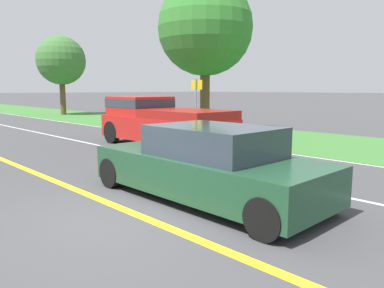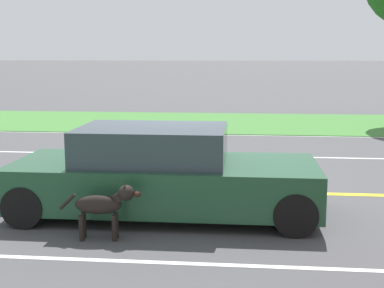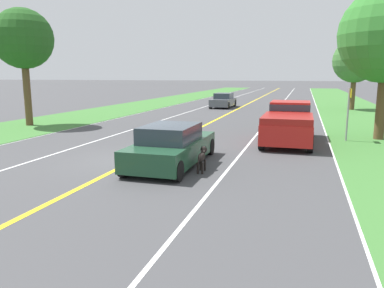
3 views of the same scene
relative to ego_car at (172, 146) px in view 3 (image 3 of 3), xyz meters
name	(u,v)px [view 3 (image 3 of 3)]	position (x,y,z in m)	size (l,w,h in m)	color
ground_plane	(134,161)	(-1.51, 0.18, -0.65)	(400.00, 400.00, 0.00)	#424244
centre_divider_line	(134,161)	(-1.51, 0.18, -0.65)	(0.18, 160.00, 0.01)	yellow
lane_edge_line_right	(342,175)	(5.49, 0.18, -0.65)	(0.14, 160.00, 0.01)	white
lane_dash_same_dir	(230,167)	(1.99, 0.18, -0.65)	(0.10, 160.00, 0.01)	white
lane_dash_oncoming	(52,155)	(-5.01, 0.18, -0.65)	(0.10, 160.00, 0.01)	white
ego_car	(172,146)	(0.00, 0.00, 0.00)	(1.93, 4.72, 1.40)	#1E472D
dog	(202,156)	(1.24, -0.60, -0.16)	(0.27, 1.13, 0.79)	black
pickup_truck	(289,122)	(3.63, 5.84, 0.27)	(2.13, 5.36, 1.78)	red
oncoming_car	(223,101)	(-3.12, 23.31, -0.01)	(1.82, 4.32, 1.36)	#51565B
roadside_tree_right_far	(355,61)	(8.34, 24.00, 3.60)	(3.78, 3.78, 6.17)	brown
roadside_tree_left_near	(23,39)	(-11.77, 7.10, 4.46)	(3.51, 3.51, 6.91)	brown
street_sign	(349,108)	(6.24, 6.69, 0.92)	(0.11, 0.64, 2.49)	gray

